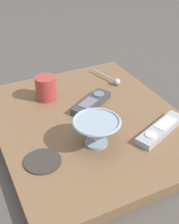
{
  "coord_description": "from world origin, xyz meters",
  "views": [
    {
      "loc": [
        0.7,
        -0.34,
        0.58
      ],
      "look_at": [
        -0.0,
        0.0,
        0.05
      ],
      "focal_mm": 48.66,
      "sensor_mm": 36.0,
      "label": 1
    }
  ],
  "objects_px": {
    "cereal_bowl": "(96,131)",
    "tv_remote_far": "(161,129)",
    "coffee_mug": "(46,88)",
    "drink_coaster": "(43,161)",
    "tv_remote_near": "(92,103)",
    "teaspoon": "(114,80)"
  },
  "relations": [
    {
      "from": "cereal_bowl",
      "to": "drink_coaster",
      "type": "xyz_separation_m",
      "value": [
        0.01,
        -0.16,
        -0.04
      ]
    },
    {
      "from": "teaspoon",
      "to": "tv_remote_far",
      "type": "xyz_separation_m",
      "value": [
        0.32,
        -0.03,
        -0.0
      ]
    },
    {
      "from": "tv_remote_near",
      "to": "tv_remote_far",
      "type": "bearing_deg",
      "value": 28.63
    },
    {
      "from": "coffee_mug",
      "to": "tv_remote_far",
      "type": "bearing_deg",
      "value": 35.82
    },
    {
      "from": "cereal_bowl",
      "to": "tv_remote_far",
      "type": "height_order",
      "value": "cereal_bowl"
    },
    {
      "from": "teaspoon",
      "to": "cereal_bowl",
      "type": "bearing_deg",
      "value": -37.54
    },
    {
      "from": "coffee_mug",
      "to": "tv_remote_far",
      "type": "distance_m",
      "value": 0.41
    },
    {
      "from": "cereal_bowl",
      "to": "coffee_mug",
      "type": "xyz_separation_m",
      "value": [
        -0.29,
        -0.04,
        -0.0
      ]
    },
    {
      "from": "cereal_bowl",
      "to": "tv_remote_far",
      "type": "relative_size",
      "value": 0.67
    },
    {
      "from": "teaspoon",
      "to": "tv_remote_far",
      "type": "distance_m",
      "value": 0.32
    },
    {
      "from": "coffee_mug",
      "to": "drink_coaster",
      "type": "relative_size",
      "value": 0.83
    },
    {
      "from": "teaspoon",
      "to": "drink_coaster",
      "type": "height_order",
      "value": "teaspoon"
    },
    {
      "from": "tv_remote_far",
      "to": "tv_remote_near",
      "type": "bearing_deg",
      "value": -151.37
    },
    {
      "from": "cereal_bowl",
      "to": "teaspoon",
      "type": "height_order",
      "value": "cereal_bowl"
    },
    {
      "from": "cereal_bowl",
      "to": "tv_remote_far",
      "type": "xyz_separation_m",
      "value": [
        0.04,
        0.19,
        -0.03
      ]
    },
    {
      "from": "tv_remote_far",
      "to": "drink_coaster",
      "type": "height_order",
      "value": "tv_remote_far"
    },
    {
      "from": "coffee_mug",
      "to": "tv_remote_far",
      "type": "relative_size",
      "value": 0.41
    },
    {
      "from": "coffee_mug",
      "to": "tv_remote_far",
      "type": "xyz_separation_m",
      "value": [
        0.33,
        0.24,
        -0.03
      ]
    },
    {
      "from": "cereal_bowl",
      "to": "coffee_mug",
      "type": "height_order",
      "value": "coffee_mug"
    },
    {
      "from": "coffee_mug",
      "to": "cereal_bowl",
      "type": "bearing_deg",
      "value": 8.44
    },
    {
      "from": "drink_coaster",
      "to": "coffee_mug",
      "type": "bearing_deg",
      "value": 158.86
    },
    {
      "from": "coffee_mug",
      "to": "tv_remote_near",
      "type": "bearing_deg",
      "value": 46.83
    }
  ]
}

